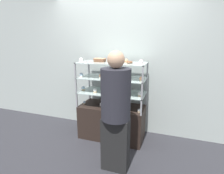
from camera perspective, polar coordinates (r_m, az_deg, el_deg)
The scene contains 30 objects.
ground_plane at distance 3.39m, azimuth 0.00°, elevation -15.80°, with size 20.00×20.00×0.00m, color #2D2D33.
back_wall at distance 3.34m, azimuth 2.29°, elevation 7.44°, with size 8.00×0.05×2.60m.
display_base at distance 3.25m, azimuth 0.00°, elevation -11.19°, with size 1.14×0.53×0.61m.
display_riser_lower at distance 3.05m, azimuth 0.00°, elevation -1.92°, with size 1.14×0.53×0.26m.
display_riser_middle at distance 2.98m, azimuth 0.00°, elevation 2.83°, with size 1.14×0.53×0.26m.
display_riser_upper at distance 2.94m, azimuth 0.00°, elevation 7.76°, with size 1.14×0.53×0.26m.
layer_cake_centerpiece at distance 3.05m, azimuth -0.57°, elevation -0.47°, with size 0.20×0.20×0.12m.
sheet_cake_frosted at distance 3.02m, azimuth -4.00°, elevation 8.78°, with size 0.19×0.12×0.06m.
cupcake_0 at distance 3.24m, azimuth -9.00°, elevation -5.08°, with size 0.05×0.05×0.06m.
cupcake_1 at distance 3.12m, azimuth -3.55°, elevation -5.69°, with size 0.05×0.05×0.06m.
cupcake_2 at distance 2.96m, azimuth 2.29°, elevation -6.85°, with size 0.05×0.05×0.06m.
cupcake_3 at distance 2.88m, azimuth 8.81°, elevation -7.64°, with size 0.05×0.05×0.06m.
price_tag_0 at distance 2.92m, azimuth -2.25°, elevation -7.32°, with size 0.04×0.00×0.04m.
cupcake_4 at distance 3.17m, azimuth -9.33°, elevation -0.46°, with size 0.07×0.07×0.08m.
cupcake_5 at distance 3.01m, azimuth -5.55°, elevation -1.16°, with size 0.07×0.07×0.08m.
cupcake_6 at distance 2.85m, azimuth 3.73°, elevation -2.02°, with size 0.07×0.07×0.08m.
cupcake_7 at distance 2.83m, azimuth 9.16°, elevation -2.34°, with size 0.07×0.07×0.08m.
price_tag_1 at distance 2.78m, azimuth 0.45°, elevation -2.76°, with size 0.04×0.00×0.04m.
cupcake_8 at distance 3.06m, azimuth -9.98°, elevation 3.87°, with size 0.06×0.06×0.07m.
cupcake_9 at distance 2.92m, azimuth -3.64°, elevation 3.54°, with size 0.06×0.06×0.07m.
cupcake_10 at distance 2.84m, azimuth 2.52°, elevation 3.24°, with size 0.06×0.06×0.07m.
cupcake_11 at distance 2.75m, azimuth 9.54°, elevation 2.65°, with size 0.06×0.06×0.07m.
price_tag_2 at distance 2.65m, azimuth 6.02°, elevation 2.02°, with size 0.04×0.00×0.04m.
cupcake_12 at distance 3.04m, azimuth -10.05°, elevation 8.67°, with size 0.06×0.06×0.07m.
cupcake_13 at distance 2.82m, azimuth -1.00°, elevation 8.45°, with size 0.06×0.06×0.07m.
cupcake_14 at distance 2.82m, azimuth 4.67°, elevation 8.39°, with size 0.06×0.06×0.07m.
cupcake_15 at distance 2.74m, azimuth 9.48°, elevation 8.07°, with size 0.06×0.06×0.07m.
price_tag_3 at distance 2.85m, azimuth -8.42°, elevation 8.13°, with size 0.04×0.00×0.04m.
donut_glazed at distance 2.84m, azimuth 5.57°, elevation 8.07°, with size 0.12×0.12×0.03m.
customer_figure at distance 2.26m, azimuth 1.20°, elevation -7.59°, with size 0.38×0.38×1.62m.
Camera 1 is at (0.94, -2.76, 1.73)m, focal length 28.00 mm.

